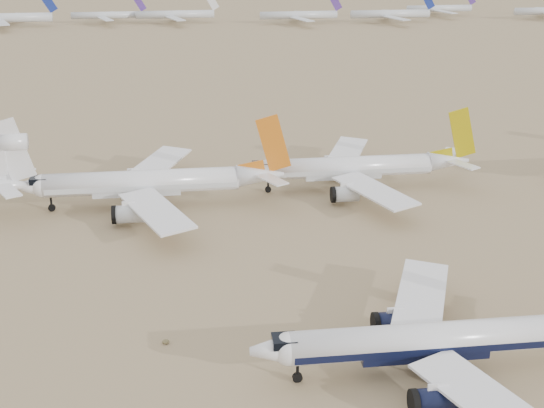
{
  "coord_description": "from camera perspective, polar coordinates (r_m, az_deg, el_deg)",
  "views": [
    {
      "loc": [
        -26.88,
        -77.94,
        57.52
      ],
      "look_at": [
        -11.24,
        47.46,
        7.0
      ],
      "focal_mm": 50.0,
      "sensor_mm": 36.0,
      "label": 1
    }
  ],
  "objects": [
    {
      "name": "row2_gold_tail",
      "position": [
        162.78,
        6.4,
        2.77
      ],
      "size": [
        48.56,
        47.49,
        17.29
      ],
      "color": "white",
      "rests_on": "ground"
    },
    {
      "name": "distant_storage_row",
      "position": [
        396.85,
        -2.1,
        14.08
      ],
      "size": [
        581.03,
        56.87,
        15.34
      ],
      "color": "silver",
      "rests_on": "ground"
    },
    {
      "name": "ground",
      "position": [
        100.52,
        10.03,
        -13.5
      ],
      "size": [
        7000.0,
        7000.0,
        0.0
      ],
      "primitive_type": "plane",
      "color": "olive",
      "rests_on": "ground"
    },
    {
      "name": "row2_orange_tail",
      "position": [
        153.74,
        -8.91,
        1.62
      ],
      "size": [
        51.86,
        50.74,
        18.5
      ],
      "color": "white",
      "rests_on": "ground"
    },
    {
      "name": "main_airliner",
      "position": [
        102.16,
        13.09,
        -9.9
      ],
      "size": [
        49.71,
        48.55,
        17.54
      ],
      "color": "white",
      "rests_on": "ground"
    }
  ]
}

